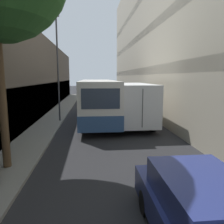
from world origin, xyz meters
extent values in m
plane|color=#232326|center=(0.00, 15.00, 0.00)|extent=(150.00, 150.00, 0.00)
cube|color=gray|center=(-4.25, 15.00, 0.06)|extent=(1.95, 60.00, 0.12)
cube|color=black|center=(-5.76, 15.00, 1.42)|extent=(1.08, 60.00, 2.85)
cube|color=#333D47|center=(4.42, 15.00, 3.97)|extent=(1.08, 60.00, 0.70)
cube|color=#333D47|center=(4.42, 15.00, 7.46)|extent=(1.08, 60.00, 0.70)
cube|color=navy|center=(1.04, 5.95, 1.21)|extent=(1.63, 2.42, 0.59)
cylinder|color=black|center=(0.18, 7.15, 0.30)|extent=(0.16, 0.60, 0.60)
cylinder|color=black|center=(1.89, 7.15, 0.30)|extent=(0.16, 0.60, 0.60)
cube|color=silver|center=(-0.61, 19.19, 1.79)|extent=(2.51, 10.88, 2.73)
cube|color=#2D4C7A|center=(-0.61, 19.19, 0.88)|extent=(2.54, 10.91, 0.90)
cube|color=#2D3847|center=(-0.61, 19.19, 2.20)|extent=(2.55, 10.01, 0.87)
cube|color=#2D3847|center=(-0.61, 13.74, 2.27)|extent=(2.06, 0.04, 1.09)
cylinder|color=black|center=(-1.72, 22.57, 0.50)|extent=(0.24, 1.00, 1.00)
cylinder|color=black|center=(0.49, 22.57, 0.50)|extent=(0.24, 1.00, 1.00)
cylinder|color=black|center=(-1.72, 15.82, 0.50)|extent=(0.24, 1.00, 1.00)
cylinder|color=black|center=(0.49, 15.82, 0.50)|extent=(0.24, 1.00, 1.00)
cube|color=silver|center=(1.73, 21.28, 1.43)|extent=(2.25, 2.35, 2.04)
cube|color=silver|center=(1.73, 17.08, 1.68)|extent=(2.34, 6.06, 2.54)
cube|color=#4C4C4C|center=(1.73, 14.04, 1.68)|extent=(0.05, 0.02, 2.16)
cylinder|color=black|center=(0.67, 21.28, 0.48)|extent=(0.22, 0.96, 0.96)
cylinder|color=black|center=(2.78, 21.28, 0.48)|extent=(0.22, 0.96, 0.96)
cylinder|color=black|center=(0.67, 15.41, 0.48)|extent=(0.22, 0.96, 0.96)
cylinder|color=black|center=(2.78, 15.41, 0.48)|extent=(0.22, 0.96, 0.96)
cylinder|color=#38383D|center=(-3.53, 18.89, 3.93)|extent=(0.12, 0.12, 7.62)
cube|color=#38383D|center=(-3.53, 18.89, 7.86)|extent=(0.36, 0.80, 0.24)
cylinder|color=#4C3823|center=(-4.25, 10.26, 2.71)|extent=(0.28, 0.28, 5.17)
camera|label=1|loc=(-1.10, 2.22, 3.40)|focal=35.00mm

